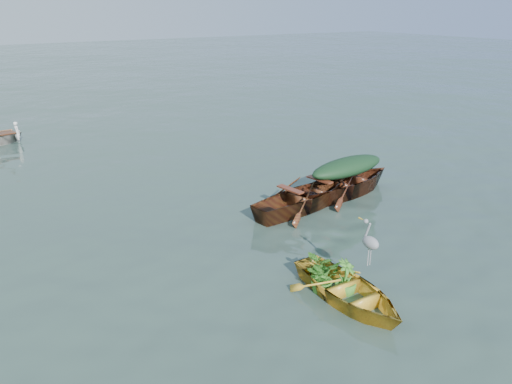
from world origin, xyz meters
TOP-DOWN VIEW (x-y plane):
  - ground at (0.00, 0.00)m, footprint 140.00×140.00m
  - yellow_dinghy at (-0.70, -1.81)m, footprint 1.44×3.27m
  - green_tarp_boat at (3.05, 2.40)m, footprint 5.08×2.06m
  - open_wooden_boat at (1.40, 2.22)m, footprint 4.95×2.26m
  - green_tarp_cover at (3.05, 2.40)m, footprint 2.80×1.13m
  - thwart_benches at (1.40, 2.22)m, footprint 2.50×1.27m
  - heron at (-0.15, -1.75)m, footprint 0.28×0.40m
  - dinghy_weeds at (-0.68, -1.26)m, footprint 0.71×0.91m

SIDE VIEW (x-z plane):
  - ground at x=0.00m, z-range 0.00..0.00m
  - yellow_dinghy at x=-0.70m, z-range -0.44..0.44m
  - green_tarp_boat at x=3.05m, z-range -0.60..0.60m
  - open_wooden_boat at x=1.40m, z-range -0.57..0.57m
  - thwart_benches at x=1.40m, z-range 0.57..0.61m
  - dinghy_weeds at x=-0.68m, z-range 0.44..1.04m
  - green_tarp_cover at x=3.05m, z-range 0.60..1.12m
  - heron at x=-0.15m, z-range 0.44..1.36m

